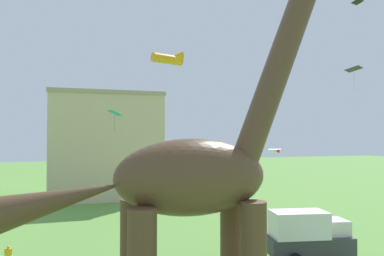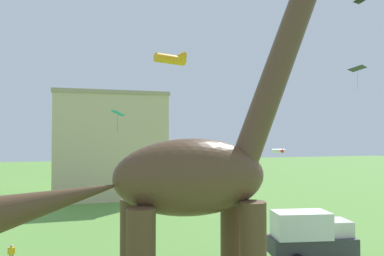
{
  "view_description": "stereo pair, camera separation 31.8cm",
  "coord_description": "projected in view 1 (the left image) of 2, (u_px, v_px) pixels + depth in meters",
  "views": [
    {
      "loc": [
        -4.87,
        -12.76,
        8.09
      ],
      "look_at": [
        0.69,
        4.5,
        8.54
      ],
      "focal_mm": 34.75,
      "sensor_mm": 36.0,
      "label": 1
    },
    {
      "loc": [
        -4.57,
        -12.85,
        8.09
      ],
      "look_at": [
        0.69,
        4.5,
        8.54
      ],
      "focal_mm": 34.75,
      "sensor_mm": 36.0,
      "label": 2
    }
  ],
  "objects": [
    {
      "name": "kite_high_right",
      "position": [
        277.0,
        69.0,
        29.5
      ],
      "size": [
        1.12,
        1.12,
        1.24
      ],
      "color": "black"
    },
    {
      "name": "parked_box_truck",
      "position": [
        308.0,
        234.0,
        24.66
      ],
      "size": [
        5.89,
        3.1,
        3.2
      ],
      "rotation": [
        0.0,
        0.0,
        -0.19
      ],
      "color": "#38383D",
      "rests_on": "ground_plane"
    },
    {
      "name": "kite_drifting",
      "position": [
        115.0,
        113.0,
        29.86
      ],
      "size": [
        1.16,
        1.49,
        1.76
      ],
      "color": "#19B2B7"
    },
    {
      "name": "kite_high_left",
      "position": [
        170.0,
        58.0,
        32.01
      ],
      "size": [
        3.0,
        2.88,
        0.85
      ],
      "color": "orange"
    },
    {
      "name": "background_building_block",
      "position": [
        105.0,
        145.0,
        51.73
      ],
      "size": [
        14.52,
        12.73,
        13.99
      ],
      "color": "#CCB78E",
      "rests_on": "ground_plane"
    },
    {
      "name": "kite_mid_left",
      "position": [
        275.0,
        151.0,
        42.14
      ],
      "size": [
        1.58,
        1.4,
        0.45
      ],
      "color": "white"
    },
    {
      "name": "kite_near_high",
      "position": [
        354.0,
        69.0,
        28.5
      ],
      "size": [
        1.79,
        1.68,
        1.78
      ],
      "color": "black"
    },
    {
      "name": "kite_mid_right",
      "position": [
        358.0,
        2.0,
        21.3
      ],
      "size": [
        0.74,
        0.63,
        0.8
      ],
      "color": "black"
    },
    {
      "name": "person_photographer",
      "position": [
        8.0,
        253.0,
        23.48
      ],
      "size": [
        0.46,
        0.2,
        1.22
      ],
      "rotation": [
        0.0,
        0.0,
        0.01
      ],
      "color": "#6B6056",
      "rests_on": "ground_plane"
    },
    {
      "name": "dinosaur_sculpture",
      "position": [
        190.0,
        177.0,
        16.9
      ],
      "size": [
        16.59,
        3.51,
        17.34
      ],
      "rotation": [
        0.0,
        0.0,
        0.45
      ],
      "color": "#513823",
      "rests_on": "ground_plane"
    }
  ]
}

